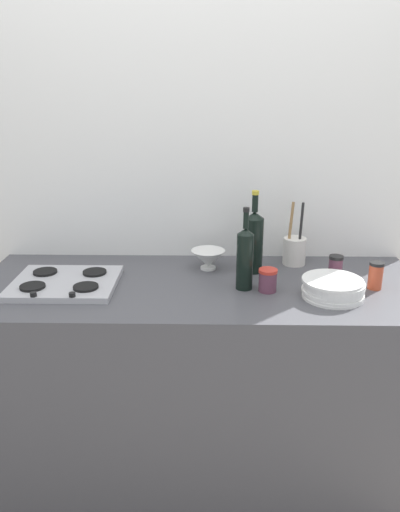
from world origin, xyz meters
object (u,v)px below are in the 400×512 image
(wine_bottle_leftmost, at_px, (245,258))
(wine_bottle_mid_left, at_px, (254,241))
(stovetop_hob, at_px, (65,283))
(condiment_jar_front, at_px, (376,275))
(mixing_bowl, at_px, (208,259))
(condiment_jar_rear, at_px, (335,268))
(condiment_jar_spare, at_px, (268,280))
(utensil_crock, at_px, (294,250))
(plate_stack, at_px, (333,288))

(wine_bottle_leftmost, height_order, wine_bottle_mid_left, wine_bottle_mid_left)
(stovetop_hob, relative_size, condiment_jar_front, 3.72)
(wine_bottle_leftmost, relative_size, mixing_bowl, 2.22)
(condiment_jar_rear, distance_m, condiment_jar_spare, 0.31)
(stovetop_hob, bearing_deg, wine_bottle_mid_left, 13.00)
(condiment_jar_rear, relative_size, condiment_jar_spare, 1.14)
(wine_bottle_leftmost, distance_m, utensil_crock, 0.37)
(stovetop_hob, bearing_deg, wine_bottle_leftmost, -0.83)
(mixing_bowl, relative_size, condiment_jar_front, 1.33)
(stovetop_hob, distance_m, condiment_jar_front, 1.22)
(condiment_jar_front, relative_size, condiment_jar_rear, 1.07)
(stovetop_hob, height_order, condiment_jar_front, condiment_jar_front)
(wine_bottle_leftmost, relative_size, condiment_jar_front, 2.96)
(wine_bottle_leftmost, relative_size, condiment_jar_rear, 3.18)
(condiment_jar_front, bearing_deg, wine_bottle_mid_left, 158.99)
(stovetop_hob, distance_m, mixing_bowl, 0.60)
(stovetop_hob, distance_m, condiment_jar_rear, 1.09)
(wine_bottle_leftmost, bearing_deg, utensil_crock, 49.90)
(wine_bottle_leftmost, height_order, utensil_crock, wine_bottle_leftmost)
(condiment_jar_front, bearing_deg, stovetop_hob, 179.88)
(wine_bottle_leftmost, bearing_deg, plate_stack, -13.88)
(stovetop_hob, bearing_deg, mixing_bowl, 19.75)
(wine_bottle_mid_left, bearing_deg, utensil_crock, 27.36)
(stovetop_hob, bearing_deg, condiment_jar_front, -0.12)
(stovetop_hob, bearing_deg, condiment_jar_spare, -2.57)
(plate_stack, distance_m, wine_bottle_mid_left, 0.40)
(stovetop_hob, distance_m, plate_stack, 1.04)
(mixing_bowl, height_order, condiment_jar_front, condiment_jar_front)
(condiment_jar_front, distance_m, condiment_jar_rear, 0.16)
(wine_bottle_mid_left, height_order, condiment_jar_front, wine_bottle_mid_left)
(utensil_crock, relative_size, condiment_jar_front, 2.58)
(wine_bottle_leftmost, relative_size, wine_bottle_mid_left, 0.93)
(mixing_bowl, bearing_deg, condiment_jar_front, -17.53)
(wine_bottle_mid_left, bearing_deg, wine_bottle_leftmost, -104.80)
(condiment_jar_front, distance_m, condiment_jar_spare, 0.42)
(mixing_bowl, height_order, utensil_crock, utensil_crock)
(stovetop_hob, relative_size, condiment_jar_rear, 3.99)
(wine_bottle_leftmost, height_order, condiment_jar_front, wine_bottle_leftmost)
(plate_stack, relative_size, condiment_jar_rear, 2.29)
(wine_bottle_mid_left, xyz_separation_m, mixing_bowl, (-0.19, 0.03, -0.09))
(utensil_crock, relative_size, condiment_jar_spare, 3.15)
(wine_bottle_leftmost, xyz_separation_m, condiment_jar_spare, (0.09, -0.03, -0.08))
(wine_bottle_leftmost, relative_size, utensil_crock, 1.15)
(stovetop_hob, relative_size, plate_stack, 1.74)
(mixing_bowl, xyz_separation_m, utensil_crock, (0.38, 0.07, 0.02))
(plate_stack, distance_m, utensil_crock, 0.38)
(condiment_jar_front, bearing_deg, mixing_bowl, 162.47)
(plate_stack, xyz_separation_m, condiment_jar_rear, (0.05, 0.18, 0.01))
(wine_bottle_leftmost, bearing_deg, condiment_jar_spare, -16.05)
(stovetop_hob, height_order, condiment_jar_spare, condiment_jar_spare)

